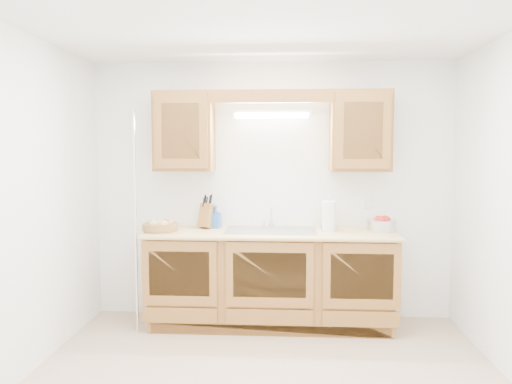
# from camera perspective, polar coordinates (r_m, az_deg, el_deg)

# --- Properties ---
(room) EXTENTS (3.52, 3.50, 2.50)m
(room) POSITION_cam_1_polar(r_m,az_deg,el_deg) (3.43, 1.09, -1.88)
(room) COLOR tan
(room) RESTS_ON ground
(base_cabinets) EXTENTS (2.20, 0.60, 0.86)m
(base_cabinets) POSITION_cam_1_polar(r_m,az_deg,el_deg) (4.76, 1.68, -9.92)
(base_cabinets) COLOR olive
(base_cabinets) RESTS_ON ground
(countertop) EXTENTS (2.30, 0.63, 0.04)m
(countertop) POSITION_cam_1_polar(r_m,az_deg,el_deg) (4.65, 1.69, -4.72)
(countertop) COLOR #D7B770
(countertop) RESTS_ON base_cabinets
(upper_cabinet_left) EXTENTS (0.55, 0.33, 0.75)m
(upper_cabinet_left) POSITION_cam_1_polar(r_m,az_deg,el_deg) (4.84, -8.18, 6.84)
(upper_cabinet_left) COLOR olive
(upper_cabinet_left) RESTS_ON room
(upper_cabinet_right) EXTENTS (0.55, 0.33, 0.75)m
(upper_cabinet_right) POSITION_cam_1_polar(r_m,az_deg,el_deg) (4.79, 11.82, 6.80)
(upper_cabinet_right) COLOR olive
(upper_cabinet_right) RESTS_ON room
(valance) EXTENTS (2.20, 0.05, 0.12)m
(valance) POSITION_cam_1_polar(r_m,az_deg,el_deg) (4.62, 1.73, 10.90)
(valance) COLOR olive
(valance) RESTS_ON room
(fluorescent_fixture) EXTENTS (0.76, 0.08, 0.08)m
(fluorescent_fixture) POSITION_cam_1_polar(r_m,az_deg,el_deg) (4.83, 1.80, 8.93)
(fluorescent_fixture) COLOR white
(fluorescent_fixture) RESTS_ON room
(sink) EXTENTS (0.84, 0.46, 0.36)m
(sink) POSITION_cam_1_polar(r_m,az_deg,el_deg) (4.68, 1.69, -5.30)
(sink) COLOR #9E9EA3
(sink) RESTS_ON countertop
(wire_shelf_pole) EXTENTS (0.03, 0.03, 2.00)m
(wire_shelf_pole) POSITION_cam_1_polar(r_m,az_deg,el_deg) (4.58, -13.61, -3.48)
(wire_shelf_pole) COLOR silver
(wire_shelf_pole) RESTS_ON ground
(outlet_plate) EXTENTS (0.08, 0.01, 0.12)m
(outlet_plate) POSITION_cam_1_polar(r_m,az_deg,el_deg) (4.98, 12.79, -1.07)
(outlet_plate) COLOR white
(outlet_plate) RESTS_ON room
(fruit_basket) EXTENTS (0.42, 0.42, 0.10)m
(fruit_basket) POSITION_cam_1_polar(r_m,az_deg,el_deg) (4.74, -10.90, -3.82)
(fruit_basket) COLOR #AF7D46
(fruit_basket) RESTS_ON countertop
(knife_block) EXTENTS (0.18, 0.22, 0.34)m
(knife_block) POSITION_cam_1_polar(r_m,az_deg,el_deg) (4.84, -5.59, -2.69)
(knife_block) COLOR olive
(knife_block) RESTS_ON countertop
(orange_canister) EXTENTS (0.07, 0.07, 0.20)m
(orange_canister) POSITION_cam_1_polar(r_m,az_deg,el_deg) (4.88, 8.13, -2.88)
(orange_canister) COLOR #E9460C
(orange_canister) RESTS_ON countertop
(soap_bottle) EXTENTS (0.11, 0.11, 0.21)m
(soap_bottle) POSITION_cam_1_polar(r_m,az_deg,el_deg) (4.84, -4.67, -2.86)
(soap_bottle) COLOR #235BB0
(soap_bottle) RESTS_ON countertop
(sponge) EXTENTS (0.11, 0.07, 0.02)m
(sponge) POSITION_cam_1_polar(r_m,az_deg,el_deg) (4.91, 8.10, -3.92)
(sponge) COLOR #CC333F
(sponge) RESTS_ON countertop
(paper_towel) EXTENTS (0.16, 0.16, 0.33)m
(paper_towel) POSITION_cam_1_polar(r_m,az_deg,el_deg) (4.69, 8.33, -2.75)
(paper_towel) COLOR silver
(paper_towel) RESTS_ON countertop
(apple_bowl) EXTENTS (0.33, 0.33, 0.14)m
(apple_bowl) POSITION_cam_1_polar(r_m,az_deg,el_deg) (4.79, 14.17, -3.60)
(apple_bowl) COLOR silver
(apple_bowl) RESTS_ON countertop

